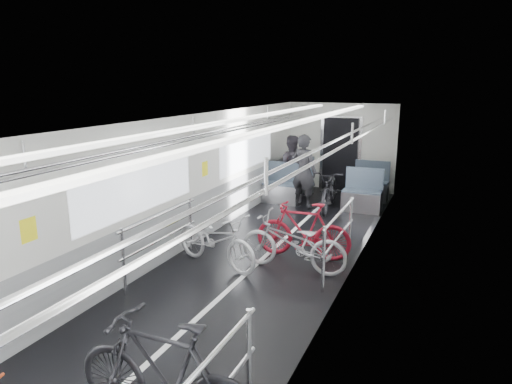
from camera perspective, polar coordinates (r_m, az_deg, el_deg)
car_shell at (r=7.98m, az=2.08°, el=0.30°), size 3.02×14.01×2.41m
bike_left_far at (r=7.53m, az=-5.03°, el=-5.93°), size 1.83×1.09×0.91m
bike_right_near at (r=4.24m, az=-11.24°, el=-21.58°), size 1.82×0.53×1.09m
bike_right_mid at (r=7.32m, az=4.62°, el=-6.38°), size 1.78×0.62×0.93m
bike_right_far at (r=7.86m, az=5.93°, el=-4.77°), size 1.68×0.61×0.99m
bike_aisle at (r=10.85m, az=9.25°, el=0.32°), size 0.85×1.95×0.99m
person_standing at (r=10.94m, az=5.98°, el=2.62°), size 0.72×0.55×1.77m
person_seated at (r=11.97m, az=4.34°, el=3.23°), size 0.92×0.80×1.62m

